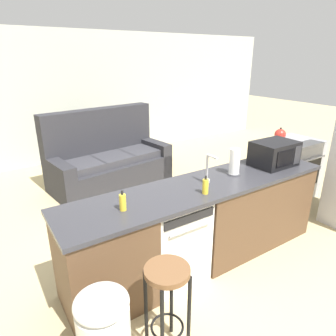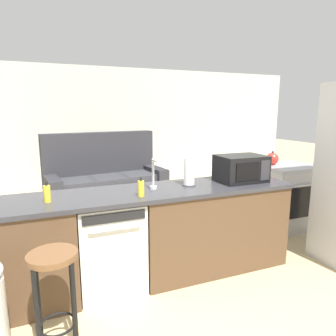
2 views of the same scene
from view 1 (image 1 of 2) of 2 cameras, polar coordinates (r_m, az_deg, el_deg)
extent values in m
plane|color=tan|center=(3.37, 4.19, -17.83)|extent=(24.00, 24.00, 0.00)
cube|color=beige|center=(6.62, -16.30, 12.84)|extent=(10.00, 0.06, 2.60)
cube|color=brown|center=(2.75, -11.86, -17.01)|extent=(0.75, 0.62, 0.86)
cube|color=brown|center=(3.62, 14.92, -7.47)|extent=(1.55, 0.62, 0.86)
cube|color=#333338|center=(2.99, 6.91, -3.41)|extent=(2.94, 0.66, 0.04)
cube|color=black|center=(3.42, 6.29, -16.40)|extent=(2.86, 0.56, 0.08)
cube|color=white|center=(3.00, 0.48, -13.20)|extent=(0.58, 0.58, 0.84)
cube|color=black|center=(2.61, 4.16, -9.59)|extent=(0.52, 0.01, 0.08)
cylinder|color=#B2B2B7|center=(2.65, 4.29, -11.58)|extent=(0.44, 0.02, 0.02)
cube|color=#B7B7BC|center=(5.06, 22.09, -0.27)|extent=(0.76, 0.64, 0.85)
cube|color=black|center=(4.88, 25.22, -0.93)|extent=(0.53, 0.01, 0.43)
cylinder|color=silver|center=(4.80, 25.87, 1.53)|extent=(0.61, 0.03, 0.03)
cube|color=#A8AAB2|center=(4.93, 22.77, 4.63)|extent=(0.76, 0.64, 0.05)
torus|color=black|center=(4.72, 22.87, 4.20)|extent=(0.16, 0.16, 0.01)
torus|color=black|center=(5.00, 25.12, 4.71)|extent=(0.16, 0.16, 0.01)
torus|color=black|center=(4.86, 20.42, 4.96)|extent=(0.16, 0.16, 0.01)
torus|color=black|center=(5.13, 22.74, 5.43)|extent=(0.16, 0.16, 0.01)
cube|color=black|center=(3.65, 19.55, 2.64)|extent=(0.50, 0.36, 0.28)
cube|color=black|center=(3.52, 21.43, 1.73)|extent=(0.27, 0.01, 0.18)
cube|color=#2D2D33|center=(3.69, 23.41, 2.28)|extent=(0.11, 0.01, 0.21)
cylinder|color=silver|center=(3.03, 7.32, -2.43)|extent=(0.07, 0.07, 0.03)
cylinder|color=silver|center=(2.97, 7.44, 0.14)|extent=(0.02, 0.02, 0.26)
cylinder|color=silver|center=(2.88, 8.45, 2.16)|extent=(0.02, 0.14, 0.02)
cylinder|color=#4C4C51|center=(3.28, 12.38, -1.07)|extent=(0.14, 0.14, 0.01)
cylinder|color=white|center=(3.24, 12.57, 1.25)|extent=(0.11, 0.11, 0.27)
cylinder|color=yellow|center=(2.76, 7.15, -3.53)|extent=(0.06, 0.06, 0.14)
cylinder|color=black|center=(2.72, 7.23, -1.84)|extent=(0.02, 0.02, 0.04)
cylinder|color=yellow|center=(2.48, -8.62, -6.51)|extent=(0.06, 0.06, 0.14)
cylinder|color=black|center=(2.44, -8.73, -4.66)|extent=(0.02, 0.02, 0.04)
sphere|color=red|center=(4.84, 20.58, 6.00)|extent=(0.17, 0.17, 0.17)
sphere|color=black|center=(4.82, 20.72, 7.10)|extent=(0.03, 0.03, 0.03)
cone|color=red|center=(4.90, 21.17, 6.30)|extent=(0.08, 0.04, 0.06)
cylinder|color=brown|center=(2.14, -0.17, -19.05)|extent=(0.32, 0.32, 0.04)
cylinder|color=black|center=(2.29, -1.10, -28.70)|extent=(0.03, 0.03, 0.70)
cylinder|color=black|center=(2.38, 4.01, -26.41)|extent=(0.03, 0.03, 0.70)
cylinder|color=black|center=(2.42, -4.22, -25.28)|extent=(0.03, 0.03, 0.70)
cylinder|color=black|center=(2.50, 0.66, -23.33)|extent=(0.03, 0.03, 0.70)
torus|color=black|center=(2.49, -0.16, -27.97)|extent=(0.25, 0.25, 0.02)
ellipsoid|color=white|center=(2.05, -12.59, -23.80)|extent=(0.35, 0.35, 0.14)
cube|color=#2D2D33|center=(5.24, -10.69, -0.88)|extent=(2.10, 1.16, 0.42)
cube|color=#2D2D33|center=(5.39, -12.79, 4.31)|extent=(2.01, 0.51, 1.27)
cube|color=#2D2D33|center=(4.86, -19.90, -2.27)|extent=(0.32, 0.92, 0.62)
cube|color=#2D2D33|center=(5.68, -2.96, 2.21)|extent=(0.32, 0.92, 0.62)
cube|color=#3B3B41|center=(4.88, -16.14, 0.40)|extent=(0.64, 0.70, 0.12)
cube|color=#3B3B41|center=(5.11, -10.60, 1.79)|extent=(0.64, 0.70, 0.12)
cube|color=#3B3B41|center=(5.39, -5.59, 3.03)|extent=(0.64, 0.70, 0.12)
camera|label=2|loc=(1.17, 79.71, -19.67)|focal=32.00mm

